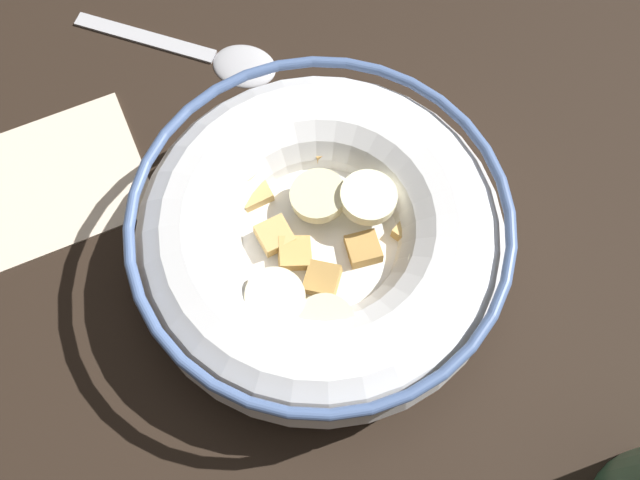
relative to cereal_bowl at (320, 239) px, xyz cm
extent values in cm
cube|color=black|center=(-0.01, 0.02, -4.13)|extent=(136.20, 136.20, 2.00)
cylinder|color=white|center=(-0.01, 0.02, -2.83)|extent=(10.95, 10.95, 0.60)
torus|color=white|center=(-0.01, 0.02, -0.20)|extent=(19.91, 19.91, 5.87)
torus|color=#4C6699|center=(-0.01, 0.02, 2.44)|extent=(19.91, 19.91, 0.60)
cylinder|color=white|center=(-0.01, 0.02, 0.02)|extent=(16.38, 16.38, 0.40)
cube|color=tan|center=(4.93, -0.30, 0.53)|extent=(2.40, 2.41, 0.85)
cube|color=#B78947|center=(0.07, -2.50, 0.70)|extent=(2.20, 2.14, 0.98)
cube|color=tan|center=(-2.89, -3.12, 0.67)|extent=(2.24, 2.22, 0.87)
cube|color=tan|center=(-0.65, -7.21, 0.68)|extent=(2.10, 2.16, 0.95)
cube|color=tan|center=(-3.50, 2.73, 0.51)|extent=(2.25, 2.25, 0.79)
cube|color=tan|center=(-2.40, 0.37, 0.79)|extent=(2.29, 2.27, 0.86)
cube|color=tan|center=(-1.39, -0.99, 0.70)|extent=(1.84, 1.75, 1.00)
cube|color=#B78947|center=(2.23, -0.86, 0.57)|extent=(2.02, 2.07, 0.92)
cube|color=#B78947|center=(3.26, -5.67, 0.60)|extent=(2.39, 2.36, 0.99)
cube|color=#B78947|center=(0.56, 5.33, 0.64)|extent=(2.16, 2.21, 0.97)
cube|color=tan|center=(6.30, -1.72, 0.70)|extent=(2.39, 2.39, 0.87)
cube|color=tan|center=(0.63, -5.04, 0.67)|extent=(1.75, 1.72, 0.84)
cube|color=tan|center=(5.49, -4.41, 0.70)|extent=(2.37, 2.39, 0.91)
cube|color=#AD7F42|center=(-3.22, 4.71, 0.60)|extent=(1.82, 1.87, 0.87)
cylinder|color=#F4EABC|center=(-2.42, -3.73, 1.81)|extent=(4.09, 4.08, 1.31)
cylinder|color=#F9EFC6|center=(5.81, -2.41, 1.49)|extent=(4.05, 4.06, 1.23)
cylinder|color=beige|center=(-0.09, 1.88, 1.50)|extent=(4.07, 4.05, 1.02)
cylinder|color=#F4EABC|center=(2.58, 1.50, 1.87)|extent=(3.42, 3.42, 1.02)
cylinder|color=beige|center=(0.48, -5.14, 1.65)|extent=(3.76, 3.78, 1.03)
cylinder|color=beige|center=(-4.58, 4.14, 1.33)|extent=(3.33, 3.30, 1.16)
ellipsoid|color=#B7B7BC|center=(-4.28, 13.52, -2.73)|extent=(5.06, 4.53, 0.80)
cube|color=#B7B7BC|center=(-10.77, 16.01, -2.95)|extent=(9.43, 4.41, 0.36)
cube|color=beige|center=(-17.78, 4.99, -2.98)|extent=(17.04, 13.65, 0.30)
camera|label=1|loc=(-0.68, -14.67, 36.23)|focal=40.98mm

